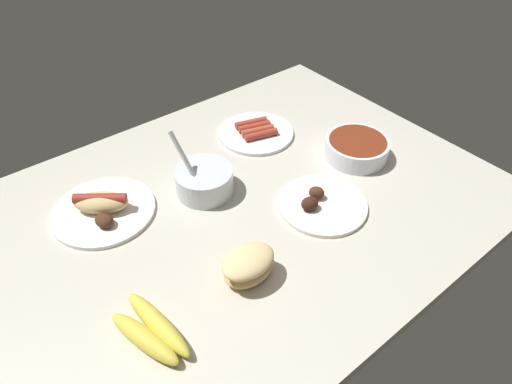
# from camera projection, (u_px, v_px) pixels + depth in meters

# --- Properties ---
(ground_plane) EXTENTS (1.20, 0.90, 0.03)m
(ground_plane) POSITION_uv_depth(u_px,v_px,m) (243.00, 206.00, 1.07)
(ground_plane) COLOR beige
(bowl_coleslaw) EXTENTS (0.14, 0.14, 0.16)m
(bowl_coleslaw) POSITION_uv_depth(u_px,v_px,m) (204.00, 180.00, 1.06)
(bowl_coleslaw) COLOR silver
(bowl_coleslaw) RESTS_ON ground_plane
(plate_hotdog_assembled) EXTENTS (0.24, 0.24, 0.06)m
(plate_hotdog_assembled) POSITION_uv_depth(u_px,v_px,m) (103.00, 208.00, 1.02)
(plate_hotdog_assembled) COLOR white
(plate_hotdog_assembled) RESTS_ON ground_plane
(bread_stack) EXTENTS (0.12, 0.09, 0.07)m
(bread_stack) POSITION_uv_depth(u_px,v_px,m) (249.00, 265.00, 0.87)
(bread_stack) COLOR tan
(bread_stack) RESTS_ON ground_plane
(plate_grilled_meat) EXTENTS (0.21, 0.21, 0.04)m
(plate_grilled_meat) POSITION_uv_depth(u_px,v_px,m) (321.00, 204.00, 1.04)
(plate_grilled_meat) COLOR white
(plate_grilled_meat) RESTS_ON ground_plane
(plate_sausages) EXTENTS (0.21, 0.21, 0.03)m
(plate_sausages) POSITION_uv_depth(u_px,v_px,m) (256.00, 132.00, 1.26)
(plate_sausages) COLOR white
(plate_sausages) RESTS_ON ground_plane
(bowl_chili) EXTENTS (0.17, 0.17, 0.05)m
(bowl_chili) POSITION_uv_depth(u_px,v_px,m) (357.00, 148.00, 1.17)
(bowl_chili) COLOR white
(bowl_chili) RESTS_ON ground_plane
(banana_bunch) EXTENTS (0.10, 0.18, 0.04)m
(banana_bunch) POSITION_uv_depth(u_px,v_px,m) (152.00, 331.00, 0.78)
(banana_bunch) COLOR gold
(banana_bunch) RESTS_ON ground_plane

